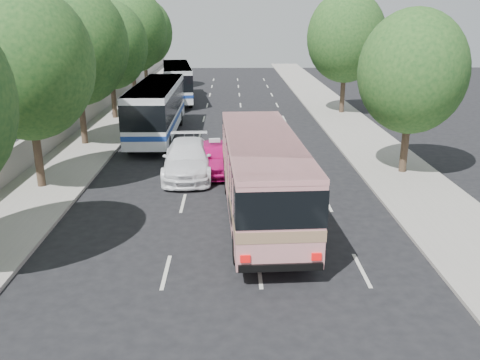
{
  "coord_description": "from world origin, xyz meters",
  "views": [
    {
      "loc": [
        0.13,
        -16.08,
        7.62
      ],
      "look_at": [
        0.48,
        2.23,
        1.6
      ],
      "focal_mm": 38.0,
      "sensor_mm": 36.0,
      "label": 1
    }
  ],
  "objects_px": {
    "pink_taxi": "(215,157)",
    "tour_coach_rear": "(177,79)",
    "white_pickup": "(188,159)",
    "pink_bus": "(262,169)",
    "tour_coach_front": "(157,106)"
  },
  "relations": [
    {
      "from": "pink_taxi",
      "to": "white_pickup",
      "type": "distance_m",
      "value": 1.4
    },
    {
      "from": "tour_coach_rear",
      "to": "white_pickup",
      "type": "bearing_deg",
      "value": -90.35
    },
    {
      "from": "white_pickup",
      "to": "tour_coach_front",
      "type": "bearing_deg",
      "value": 105.08
    },
    {
      "from": "pink_bus",
      "to": "tour_coach_front",
      "type": "distance_m",
      "value": 15.14
    },
    {
      "from": "tour_coach_front",
      "to": "white_pickup",
      "type": "bearing_deg",
      "value": -72.68
    },
    {
      "from": "white_pickup",
      "to": "pink_bus",
      "type": "bearing_deg",
      "value": -62.96
    },
    {
      "from": "white_pickup",
      "to": "tour_coach_rear",
      "type": "xyz_separation_m",
      "value": [
        -2.72,
        22.47,
        1.12
      ]
    },
    {
      "from": "pink_taxi",
      "to": "tour_coach_rear",
      "type": "height_order",
      "value": "tour_coach_rear"
    },
    {
      "from": "tour_coach_rear",
      "to": "pink_taxi",
      "type": "bearing_deg",
      "value": -86.84
    },
    {
      "from": "tour_coach_front",
      "to": "tour_coach_rear",
      "type": "bearing_deg",
      "value": 90.63
    },
    {
      "from": "pink_bus",
      "to": "white_pickup",
      "type": "relative_size",
      "value": 1.83
    },
    {
      "from": "tour_coach_front",
      "to": "pink_bus",
      "type": "bearing_deg",
      "value": -67.39
    },
    {
      "from": "pink_bus",
      "to": "white_pickup",
      "type": "distance_m",
      "value": 6.84
    },
    {
      "from": "tour_coach_rear",
      "to": "tour_coach_front",
      "type": "bearing_deg",
      "value": -96.54
    },
    {
      "from": "pink_bus",
      "to": "tour_coach_rear",
      "type": "distance_m",
      "value": 28.97
    }
  ]
}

